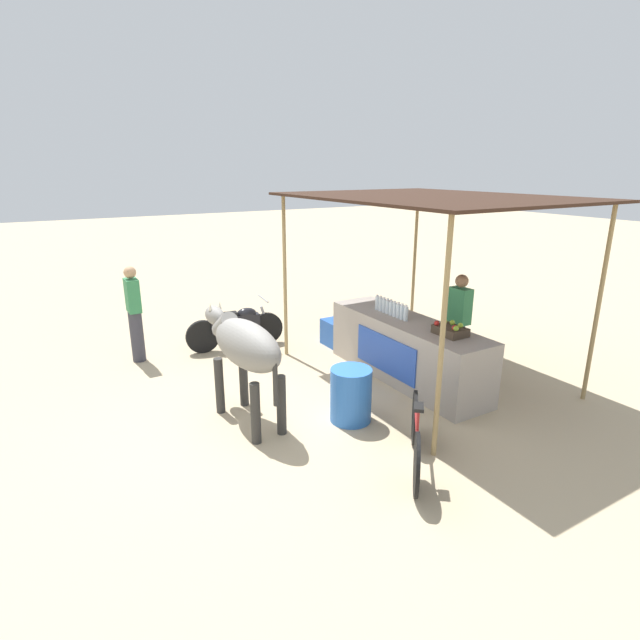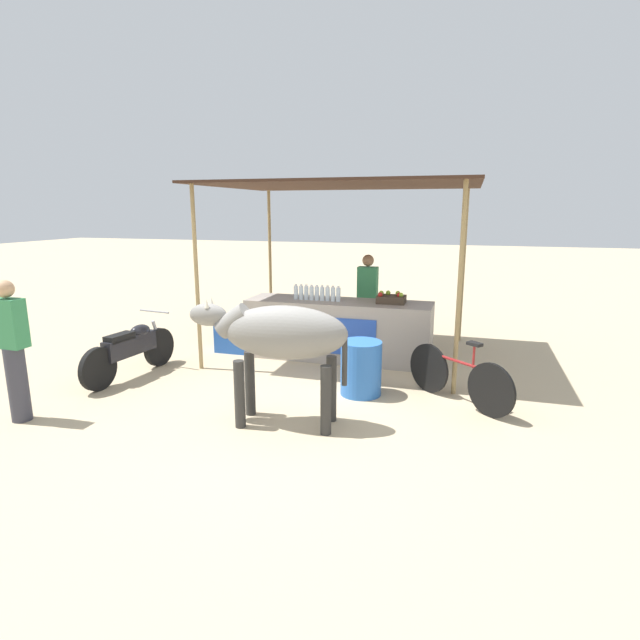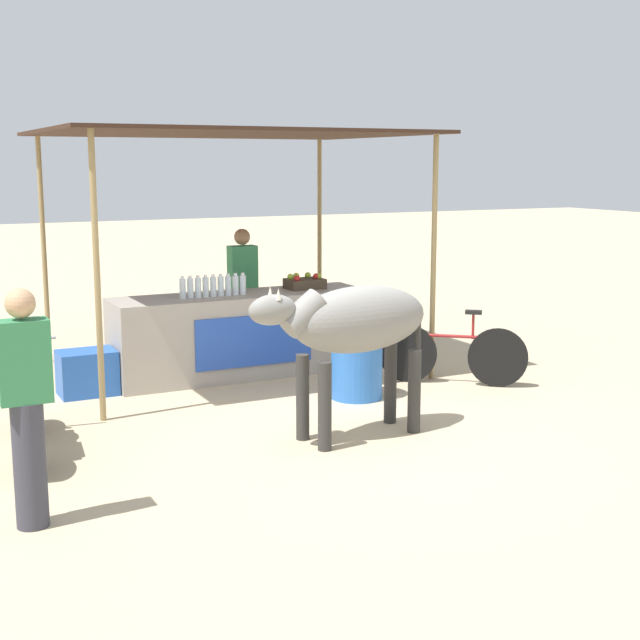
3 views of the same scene
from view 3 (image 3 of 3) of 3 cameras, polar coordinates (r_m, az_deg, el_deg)
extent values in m
plane|color=tan|center=(8.57, 0.45, -6.62)|extent=(60.00, 60.00, 0.00)
cube|color=#9E9389|center=(10.41, -5.06, -0.93)|extent=(3.00, 0.80, 0.96)
cube|color=#264CB2|center=(10.03, -4.20, -1.34)|extent=(1.40, 0.02, 0.58)
cube|color=#382319|center=(10.50, -5.88, 11.81)|extent=(4.20, 3.20, 0.04)
cylinder|color=#997F51|center=(8.64, -14.08, 2.67)|extent=(0.06, 0.06, 2.79)
cylinder|color=#997F51|center=(10.14, 7.28, 3.96)|extent=(0.06, 0.06, 2.79)
cylinder|color=#997F51|center=(11.45, -17.26, 4.28)|extent=(0.06, 0.06, 2.79)
cylinder|color=#997F51|center=(12.62, -0.03, 5.24)|extent=(0.06, 0.06, 2.79)
cylinder|color=silver|center=(10.03, -8.79, 1.99)|extent=(0.07, 0.07, 0.22)
cylinder|color=white|center=(10.01, -8.81, 2.69)|extent=(0.04, 0.04, 0.03)
cylinder|color=silver|center=(10.05, -8.30, 2.02)|extent=(0.07, 0.07, 0.22)
cylinder|color=white|center=(10.04, -8.32, 2.73)|extent=(0.04, 0.04, 0.03)
cylinder|color=silver|center=(10.08, -7.81, 2.06)|extent=(0.07, 0.07, 0.22)
cylinder|color=white|center=(10.07, -7.83, 2.76)|extent=(0.04, 0.04, 0.03)
cylinder|color=silver|center=(10.11, -7.33, 2.09)|extent=(0.07, 0.07, 0.22)
cylinder|color=white|center=(10.09, -7.35, 2.79)|extent=(0.04, 0.04, 0.03)
cylinder|color=silver|center=(10.14, -6.85, 2.12)|extent=(0.07, 0.07, 0.22)
cylinder|color=white|center=(10.12, -6.86, 2.83)|extent=(0.04, 0.04, 0.03)
cylinder|color=silver|center=(10.17, -6.37, 2.16)|extent=(0.07, 0.07, 0.22)
cylinder|color=white|center=(10.15, -6.39, 2.86)|extent=(0.04, 0.04, 0.03)
cylinder|color=silver|center=(10.20, -5.90, 2.19)|extent=(0.07, 0.07, 0.22)
cylinder|color=white|center=(10.19, -5.91, 2.89)|extent=(0.04, 0.04, 0.03)
cylinder|color=silver|center=(10.23, -5.43, 2.22)|extent=(0.07, 0.07, 0.22)
cylinder|color=white|center=(10.22, -5.44, 2.92)|extent=(0.04, 0.04, 0.03)
cylinder|color=silver|center=(10.27, -4.96, 2.26)|extent=(0.07, 0.07, 0.22)
cylinder|color=white|center=(10.25, -4.97, 2.95)|extent=(0.04, 0.04, 0.03)
cube|color=#3F3326|center=(10.70, -0.98, 2.34)|extent=(0.44, 0.32, 0.12)
sphere|color=#8CB22D|center=(10.66, -1.91, 2.78)|extent=(0.08, 0.08, 0.08)
sphere|color=#B21E19|center=(10.69, -0.25, 2.81)|extent=(0.08, 0.08, 0.08)
sphere|color=#8CB22D|center=(10.74, -1.53, 2.84)|extent=(0.08, 0.08, 0.08)
sphere|color=#8CB22D|center=(10.81, -0.79, 2.88)|extent=(0.08, 0.08, 0.08)
sphere|color=#8CB22D|center=(10.70, -0.10, 2.81)|extent=(0.08, 0.08, 0.08)
sphere|color=#B21E19|center=(10.52, -1.50, 2.68)|extent=(0.08, 0.08, 0.08)
cylinder|color=#383842|center=(11.22, -4.92, -0.33)|extent=(0.22, 0.22, 0.88)
cube|color=#337F4C|center=(11.11, -4.98, 3.32)|extent=(0.34, 0.20, 0.56)
sphere|color=#8C6647|center=(11.07, -5.01, 5.33)|extent=(0.20, 0.20, 0.20)
cube|color=blue|center=(9.86, -14.67, -3.28)|extent=(0.60, 0.44, 0.48)
cylinder|color=blue|center=(9.39, 2.36, -2.86)|extent=(0.54, 0.54, 0.72)
ellipsoid|color=gray|center=(7.95, 2.56, 0.05)|extent=(1.45, 0.66, 0.60)
cylinder|color=#302F2D|center=(7.69, 0.30, -5.56)|extent=(0.12, 0.12, 0.78)
cylinder|color=#302F2D|center=(7.99, -1.12, -4.97)|extent=(0.12, 0.12, 0.78)
cylinder|color=#302F2D|center=(8.24, 6.05, -4.54)|extent=(0.12, 0.12, 0.78)
cylinder|color=#302F2D|center=(8.52, 4.53, -4.03)|extent=(0.12, 0.12, 0.78)
cylinder|color=gray|center=(7.61, -1.10, 0.41)|extent=(0.47, 0.29, 0.41)
ellipsoid|color=gray|center=(7.45, -3.07, 0.65)|extent=(0.46, 0.26, 0.26)
cone|color=beige|center=(7.38, -2.68, 1.66)|extent=(0.05, 0.05, 0.10)
cone|color=beige|center=(7.50, -3.21, 1.80)|extent=(0.05, 0.05, 0.10)
cylinder|color=#302F2D|center=(8.39, 6.27, -1.34)|extent=(0.06, 0.06, 0.60)
ellipsoid|color=silver|center=(8.07, 1.08, 0.22)|extent=(0.45, 0.15, 0.32)
cylinder|color=black|center=(8.67, -18.19, -4.88)|extent=(0.15, 0.61, 0.60)
cylinder|color=black|center=(7.51, -17.89, -7.16)|extent=(0.15, 0.61, 0.60)
cube|color=black|center=(8.04, -18.12, -4.71)|extent=(0.28, 0.91, 0.28)
ellipsoid|color=black|center=(8.22, -18.23, -3.25)|extent=(0.24, 0.38, 0.20)
cube|color=black|center=(7.83, -18.14, -3.90)|extent=(0.23, 0.46, 0.10)
cylinder|color=#99999E|center=(8.49, -18.40, -1.18)|extent=(0.55, 0.09, 0.03)
cylinder|color=#99999E|center=(8.60, -18.26, -3.63)|extent=(0.07, 0.21, 0.49)
cylinder|color=black|center=(10.11, 5.64, -2.14)|extent=(0.53, 0.45, 0.66)
cylinder|color=black|center=(10.04, 11.31, -2.38)|extent=(0.53, 0.45, 0.66)
cylinder|color=maroon|center=(10.02, 8.50, -1.03)|extent=(0.68, 0.57, 0.04)
cylinder|color=maroon|center=(9.98, 9.77, -0.41)|extent=(0.03, 0.03, 0.28)
cube|color=black|center=(9.95, 9.80, 0.50)|extent=(0.20, 0.19, 0.04)
cylinder|color=#383842|center=(6.43, -18.08, -8.80)|extent=(0.22, 0.22, 0.88)
cube|color=#337F4C|center=(6.24, -18.44, -2.52)|extent=(0.34, 0.20, 0.56)
sphere|color=tan|center=(6.17, -18.64, 1.02)|extent=(0.20, 0.20, 0.20)
camera|label=1|loc=(10.45, 37.85, 12.10)|focal=28.00mm
camera|label=2|loc=(6.00, 46.06, 6.52)|focal=28.00mm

